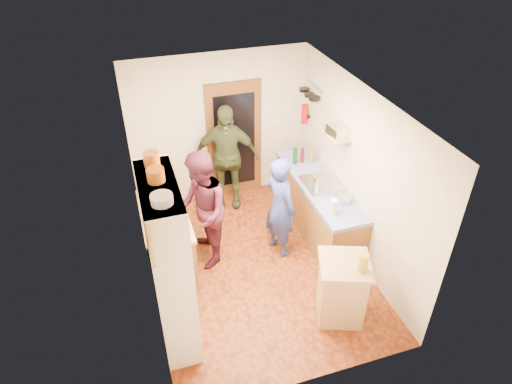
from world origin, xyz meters
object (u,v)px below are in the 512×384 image
right_counter_base (318,208)px  person_left (203,209)px  island_base (341,291)px  person_hob (283,207)px  hutch_body (169,265)px  person_back (227,157)px

right_counter_base → person_left: person_left is taller
island_base → person_hob: (-0.27, 1.44, 0.38)m
right_counter_base → island_base: (-0.45, -1.72, 0.01)m
island_base → person_left: bearing=130.7°
person_hob → right_counter_base: bearing=-88.2°
right_counter_base → island_base: size_ratio=2.56×
hutch_body → person_back: 2.80m
right_counter_base → person_hob: bearing=-158.3°
person_left → right_counter_base: bearing=94.2°
person_left → person_back: 1.42m
hutch_body → island_base: size_ratio=2.56×
person_back → person_hob: bearing=-56.7°
island_base → person_hob: bearing=100.5°
hutch_body → person_left: 1.39m
person_back → island_base: bearing=-60.3°
person_hob → person_left: (-1.13, 0.19, 0.09)m
hutch_body → right_counter_base: hutch_body is taller
hutch_body → island_base: (2.05, -0.42, -0.67)m
person_hob → person_back: person_back is taller
hutch_body → person_left: size_ratio=1.22×
island_base → person_left: (-1.40, 1.63, 0.47)m
hutch_body → island_base: 2.20m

